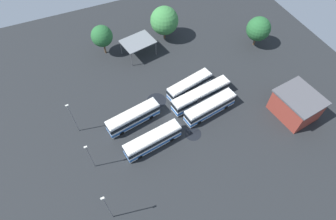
{
  "coord_description": "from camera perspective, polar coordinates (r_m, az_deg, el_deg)",
  "views": [
    {
      "loc": [
        -14.42,
        -30.27,
        47.55
      ],
      "look_at": [
        -0.75,
        0.97,
        1.5
      ],
      "focal_mm": 29.28,
      "sensor_mm": 36.0,
      "label": 1
    }
  ],
  "objects": [
    {
      "name": "bus_row1_slot0",
      "position": [
        58.0,
        8.73,
        0.56
      ],
      "size": [
        12.01,
        4.46,
        3.43
      ],
      "color": "silver",
      "rests_on": "ground_plane"
    },
    {
      "name": "bus_row0_slot2",
      "position": [
        56.25,
        -7.25,
        -1.54
      ],
      "size": [
        11.59,
        4.58,
        3.43
      ],
      "color": "silver",
      "rests_on": "ground_plane"
    },
    {
      "name": "maintenance_shelter",
      "position": [
        69.03,
        -6.31,
        13.89
      ],
      "size": [
        8.6,
        7.2,
        4.11
      ],
      "color": "slate",
      "rests_on": "ground_plane"
    },
    {
      "name": "tree_northwest",
      "position": [
        74.31,
        18.31,
        15.74
      ],
      "size": [
        5.96,
        5.96,
        7.96
      ],
      "color": "brown",
      "rests_on": "ground_plane"
    },
    {
      "name": "bus_row0_slot0",
      "position": [
        53.0,
        -3.18,
        -6.3
      ],
      "size": [
        11.84,
        4.25,
        3.43
      ],
      "color": "silver",
      "rests_on": "ground_plane"
    },
    {
      "name": "lamp_post_near_entrance",
      "position": [
        45.36,
        -12.46,
        -19.18
      ],
      "size": [
        0.56,
        0.28,
        9.29
      ],
      "color": "slate",
      "rests_on": "ground_plane"
    },
    {
      "name": "puddle_centre_drain",
      "position": [
        60.8,
        -2.42,
        1.97
      ],
      "size": [
        4.34,
        4.34,
        0.01
      ],
      "primitive_type": "cylinder",
      "color": "black",
      "rests_on": "ground_plane"
    },
    {
      "name": "depot_building",
      "position": [
        62.36,
        25.14,
        0.97
      ],
      "size": [
        8.61,
        9.54,
        5.58
      ],
      "color": "maroon",
      "rests_on": "ground_plane"
    },
    {
      "name": "puddle_back_corner",
      "position": [
        56.04,
        5.23,
        -4.93
      ],
      "size": [
        3.4,
        3.4,
        0.01
      ],
      "primitive_type": "cylinder",
      "color": "black",
      "rests_on": "ground_plane"
    },
    {
      "name": "lamp_post_far_corner",
      "position": [
        50.59,
        -15.94,
        -9.19
      ],
      "size": [
        0.56,
        0.28,
        7.49
      ],
      "color": "slate",
      "rests_on": "ground_plane"
    },
    {
      "name": "lamp_post_mid_lot",
      "position": [
        55.38,
        -19.22,
        -1.48
      ],
      "size": [
        0.56,
        0.28,
        8.55
      ],
      "color": "slate",
      "rests_on": "ground_plane"
    },
    {
      "name": "tree_north_edge",
      "position": [
        70.06,
        -13.61,
        14.72
      ],
      "size": [
        5.2,
        5.2,
        7.83
      ],
      "color": "brown",
      "rests_on": "ground_plane"
    },
    {
      "name": "bus_row1_slot2",
      "position": [
        61.35,
        4.5,
        5.08
      ],
      "size": [
        11.15,
        4.92,
        3.43
      ],
      "color": "silver",
      "rests_on": "ground_plane"
    },
    {
      "name": "bus_row1_slot1",
      "position": [
        59.77,
        6.83,
        3.06
      ],
      "size": [
        14.07,
        4.63,
        3.43
      ],
      "color": "silver",
      "rests_on": "ground_plane"
    },
    {
      "name": "tree_northeast",
      "position": [
        72.74,
        -0.76,
        18.11
      ],
      "size": [
        7.14,
        7.14,
        9.01
      ],
      "color": "brown",
      "rests_on": "ground_plane"
    },
    {
      "name": "ground_plane",
      "position": [
        58.18,
        1.06,
        -1.34
      ],
      "size": [
        93.25,
        93.25,
        0.0
      ],
      "primitive_type": "plane",
      "color": "black"
    }
  ]
}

